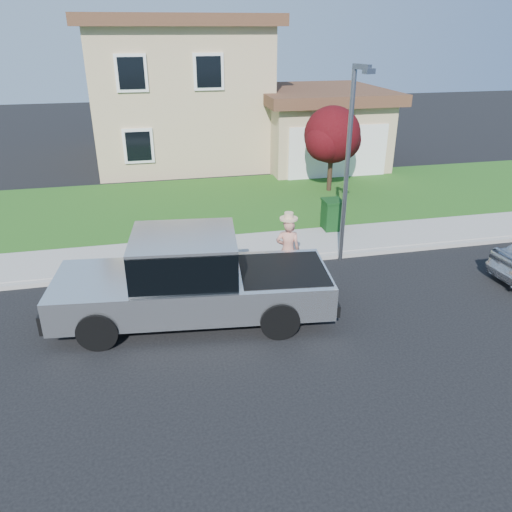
# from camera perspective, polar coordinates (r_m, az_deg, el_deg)

# --- Properties ---
(ground) EXTENTS (80.00, 80.00, 0.00)m
(ground) POSITION_cam_1_polar(r_m,az_deg,el_deg) (11.90, -1.59, -7.42)
(ground) COLOR black
(ground) RESTS_ON ground
(curb) EXTENTS (40.00, 0.20, 0.12)m
(curb) POSITION_cam_1_polar(r_m,az_deg,el_deg) (14.54, 0.12, -0.82)
(curb) COLOR gray
(curb) RESTS_ON ground
(sidewalk) EXTENTS (40.00, 2.00, 0.15)m
(sidewalk) POSITION_cam_1_polar(r_m,az_deg,el_deg) (15.52, -0.76, 0.94)
(sidewalk) COLOR gray
(sidewalk) RESTS_ON ground
(lawn) EXTENTS (40.00, 7.00, 0.10)m
(lawn) POSITION_cam_1_polar(r_m,az_deg,el_deg) (19.66, -3.42, 6.05)
(lawn) COLOR #1E4F16
(lawn) RESTS_ON ground
(house) EXTENTS (14.00, 11.30, 6.85)m
(house) POSITION_cam_1_polar(r_m,az_deg,el_deg) (26.67, -5.75, 17.80)
(house) COLOR tan
(house) RESTS_ON ground
(pickup_truck) EXTENTS (6.68, 2.88, 2.13)m
(pickup_truck) POSITION_cam_1_polar(r_m,az_deg,el_deg) (11.64, -7.36, -2.80)
(pickup_truck) COLOR black
(pickup_truck) RESTS_ON ground
(woman) EXTENTS (0.74, 0.58, 1.96)m
(woman) POSITION_cam_1_polar(r_m,az_deg,el_deg) (13.36, 3.66, 0.81)
(woman) COLOR tan
(woman) RESTS_ON ground
(ornamental_tree) EXTENTS (2.51, 2.26, 3.44)m
(ornamental_tree) POSITION_cam_1_polar(r_m,az_deg,el_deg) (20.79, 8.78, 13.26)
(ornamental_tree) COLOR black
(ornamental_tree) RESTS_ON lawn
(trash_bin) EXTENTS (0.63, 0.73, 1.01)m
(trash_bin) POSITION_cam_1_polar(r_m,az_deg,el_deg) (16.82, 8.66, 4.75)
(trash_bin) COLOR #0E3612
(trash_bin) RESTS_ON sidewalk
(street_lamp) EXTENTS (0.38, 0.72, 5.49)m
(street_lamp) POSITION_cam_1_polar(r_m,az_deg,el_deg) (14.07, 10.62, 11.16)
(street_lamp) COLOR slate
(street_lamp) RESTS_ON ground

